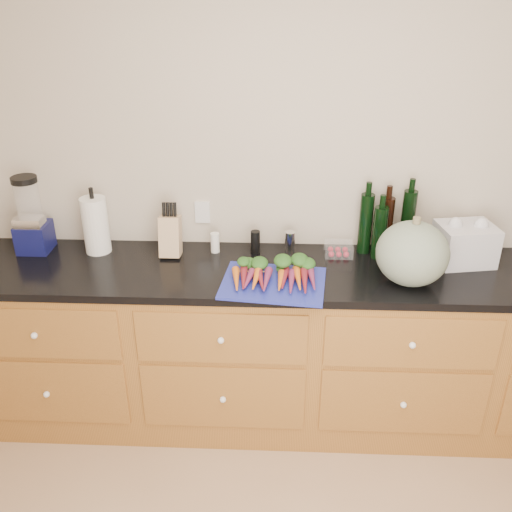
{
  "coord_description": "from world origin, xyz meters",
  "views": [
    {
      "loc": [
        -0.19,
        -1.24,
        2.29
      ],
      "look_at": [
        -0.29,
        1.2,
        1.06
      ],
      "focal_mm": 40.0,
      "sensor_mm": 36.0,
      "label": 1
    }
  ],
  "objects_px": {
    "carrots": "(274,274)",
    "paper_towel": "(96,225)",
    "squash": "(412,254)",
    "knife_block": "(170,236)",
    "blender_appliance": "(31,219)",
    "cutting_board": "(273,283)",
    "tomato_box": "(338,249)"
  },
  "relations": [
    {
      "from": "knife_block",
      "to": "carrots",
      "type": "bearing_deg",
      "value": -25.71
    },
    {
      "from": "carrots",
      "to": "cutting_board",
      "type": "bearing_deg",
      "value": -90.0
    },
    {
      "from": "carrots",
      "to": "paper_towel",
      "type": "bearing_deg",
      "value": 163.3
    },
    {
      "from": "cutting_board",
      "to": "squash",
      "type": "height_order",
      "value": "squash"
    },
    {
      "from": "knife_block",
      "to": "tomato_box",
      "type": "relative_size",
      "value": 1.46
    },
    {
      "from": "paper_towel",
      "to": "carrots",
      "type": "bearing_deg",
      "value": -16.7
    },
    {
      "from": "squash",
      "to": "blender_appliance",
      "type": "xyz_separation_m",
      "value": [
        -1.93,
        0.27,
        0.03
      ]
    },
    {
      "from": "knife_block",
      "to": "cutting_board",
      "type": "bearing_deg",
      "value": -28.86
    },
    {
      "from": "tomato_box",
      "to": "blender_appliance",
      "type": "bearing_deg",
      "value": -179.57
    },
    {
      "from": "carrots",
      "to": "knife_block",
      "type": "distance_m",
      "value": 0.61
    },
    {
      "from": "squash",
      "to": "blender_appliance",
      "type": "bearing_deg",
      "value": 172.1
    },
    {
      "from": "carrots",
      "to": "paper_towel",
      "type": "distance_m",
      "value": 0.99
    },
    {
      "from": "paper_towel",
      "to": "blender_appliance",
      "type": "bearing_deg",
      "value": -179.62
    },
    {
      "from": "carrots",
      "to": "blender_appliance",
      "type": "xyz_separation_m",
      "value": [
        -1.28,
        0.28,
        0.15
      ]
    },
    {
      "from": "blender_appliance",
      "to": "tomato_box",
      "type": "distance_m",
      "value": 1.62
    },
    {
      "from": "blender_appliance",
      "to": "tomato_box",
      "type": "bearing_deg",
      "value": 0.43
    },
    {
      "from": "cutting_board",
      "to": "tomato_box",
      "type": "distance_m",
      "value": 0.47
    },
    {
      "from": "cutting_board",
      "to": "carrots",
      "type": "height_order",
      "value": "carrots"
    },
    {
      "from": "knife_block",
      "to": "tomato_box",
      "type": "distance_m",
      "value": 0.89
    },
    {
      "from": "paper_towel",
      "to": "cutting_board",
      "type": "bearing_deg",
      "value": -18.8
    },
    {
      "from": "carrots",
      "to": "tomato_box",
      "type": "xyz_separation_m",
      "value": [
        0.34,
        0.29,
        -0.0
      ]
    },
    {
      "from": "blender_appliance",
      "to": "knife_block",
      "type": "relative_size",
      "value": 1.95
    },
    {
      "from": "blender_appliance",
      "to": "cutting_board",
      "type": "bearing_deg",
      "value": -13.96
    },
    {
      "from": "paper_towel",
      "to": "tomato_box",
      "type": "distance_m",
      "value": 1.28
    },
    {
      "from": "squash",
      "to": "paper_towel",
      "type": "xyz_separation_m",
      "value": [
        -1.59,
        0.27,
        -0.0
      ]
    },
    {
      "from": "knife_block",
      "to": "tomato_box",
      "type": "xyz_separation_m",
      "value": [
        0.88,
        0.03,
        -0.07
      ]
    },
    {
      "from": "blender_appliance",
      "to": "tomato_box",
      "type": "relative_size",
      "value": 2.85
    },
    {
      "from": "squash",
      "to": "knife_block",
      "type": "xyz_separation_m",
      "value": [
        -1.2,
        0.25,
        -0.05
      ]
    },
    {
      "from": "squash",
      "to": "paper_towel",
      "type": "relative_size",
      "value": 1.14
    },
    {
      "from": "tomato_box",
      "to": "knife_block",
      "type": "bearing_deg",
      "value": -178.05
    },
    {
      "from": "cutting_board",
      "to": "carrots",
      "type": "bearing_deg",
      "value": 90.0
    },
    {
      "from": "cutting_board",
      "to": "carrots",
      "type": "relative_size",
      "value": 1.24
    }
  ]
}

